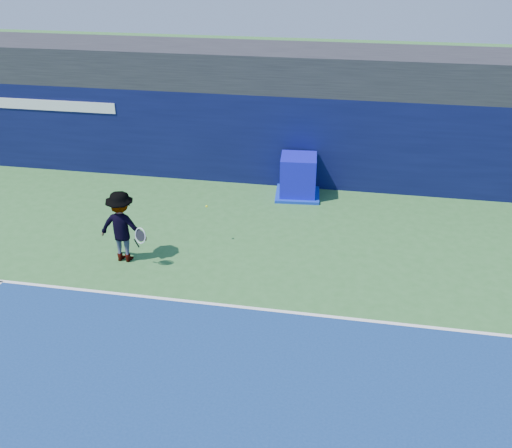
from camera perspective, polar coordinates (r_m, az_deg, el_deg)
The scene contains 7 objects.
ground at distance 10.99m, azimuth -9.82°, elevation -16.66°, with size 80.00×80.00×0.00m, color #31682F.
baseline at distance 13.18m, azimuth -5.51°, elevation -7.84°, with size 24.00×0.10×0.01m, color white.
stadium_band at distance 19.51m, azimuth 0.86°, elevation 15.49°, with size 36.00×3.00×1.20m, color black.
back_wall_assembly at distance 19.10m, azimuth 0.29°, elevation 8.71°, with size 36.00×1.03×3.00m.
equipment_cart at distance 18.16m, azimuth 4.24°, elevation 4.63°, with size 1.49×1.49×1.33m.
tennis_player at distance 14.71m, azimuth -13.24°, elevation -0.25°, with size 1.39×0.78×1.89m.
tennis_ball at distance 15.05m, azimuth -4.96°, elevation 1.78°, with size 0.06×0.06×0.06m.
Camera 1 is at (3.17, -7.34, 7.53)m, focal length 40.00 mm.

